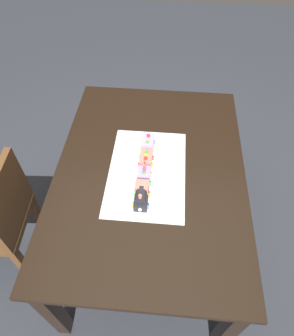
{
  "coord_description": "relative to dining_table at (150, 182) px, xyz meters",
  "views": [
    {
      "loc": [
        -1.01,
        -0.07,
        1.98
      ],
      "look_at": [
        -0.02,
        0.02,
        0.77
      ],
      "focal_mm": 32.31,
      "sensor_mm": 36.0,
      "label": 1
    }
  ],
  "objects": [
    {
      "name": "birthday_candle",
      "position": [
        -0.08,
        0.03,
        0.22
      ],
      "size": [
        0.01,
        0.01,
        0.07
      ],
      "color": "#F24C59",
      "rests_on": "cake_car_hopper_lavender"
    },
    {
      "name": "cake_locomotive",
      "position": [
        -0.2,
        0.03,
        0.16
      ],
      "size": [
        0.14,
        0.08,
        0.12
      ],
      "color": "#232328",
      "rests_on": "cake_board"
    },
    {
      "name": "chair",
      "position": [
        -0.22,
        0.83,
        -0.16
      ],
      "size": [
        0.42,
        0.42,
        0.86
      ],
      "rotation": [
        0.0,
        0.0,
        3.2
      ],
      "color": "brown",
      "rests_on": "ground"
    },
    {
      "name": "cake_car_gondola_coral",
      "position": [
        0.05,
        0.03,
        0.14
      ],
      "size": [
        0.1,
        0.08,
        0.07
      ],
      "color": "#F27260",
      "rests_on": "cake_board"
    },
    {
      "name": "cake_board",
      "position": [
        -0.02,
        0.02,
        0.11
      ],
      "size": [
        0.6,
        0.4,
        0.0
      ],
      "primitive_type": "cube",
      "color": "silver",
      "rests_on": "dining_table"
    },
    {
      "name": "ground_plane",
      "position": [
        0.0,
        0.0,
        -0.63
      ],
      "size": [
        8.0,
        8.0,
        0.0
      ],
      "primitive_type": "plane",
      "color": "#2D3038"
    },
    {
      "name": "cake_car_tanker_bubblegum",
      "position": [
        0.16,
        0.03,
        0.14
      ],
      "size": [
        0.1,
        0.08,
        0.07
      ],
      "color": "pink",
      "rests_on": "cake_board"
    },
    {
      "name": "cake_car_hopper_lavender",
      "position": [
        -0.07,
        0.03,
        0.14
      ],
      "size": [
        0.1,
        0.08,
        0.07
      ],
      "color": "#AD84E0",
      "rests_on": "cake_board"
    },
    {
      "name": "dining_table",
      "position": [
        0.0,
        0.0,
        0.0
      ],
      "size": [
        1.4,
        1.0,
        0.74
      ],
      "color": "black",
      "rests_on": "ground"
    }
  ]
}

